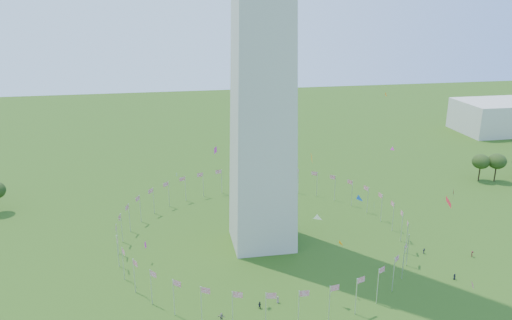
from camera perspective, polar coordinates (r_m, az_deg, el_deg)
The scene contains 3 objects.
flag_ring at distance 143.46m, azimuth 0.69°, elevation -7.73°, with size 80.24×80.24×9.00m.
gov_building_east_a at distance 292.45m, azimuth 26.73°, elevation 4.50°, with size 50.00×30.00×16.00m, color beige.
kites_aloft at distance 114.65m, azimuth 11.39°, elevation -4.59°, with size 82.20×73.87×37.14m.
Camera 1 is at (-25.09, -76.73, 66.87)m, focal length 35.00 mm.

